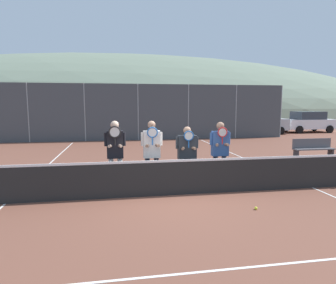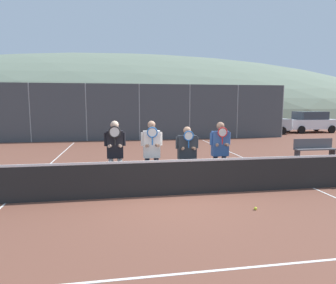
{
  "view_description": "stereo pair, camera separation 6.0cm",
  "coord_description": "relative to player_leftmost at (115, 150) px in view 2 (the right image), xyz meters",
  "views": [
    {
      "loc": [
        -1.36,
        -7.22,
        2.31
      ],
      "look_at": [
        0.02,
        0.77,
        1.26
      ],
      "focal_mm": 32.0,
      "sensor_mm": 36.0,
      "label": 1
    },
    {
      "loc": [
        -1.3,
        -7.23,
        2.31
      ],
      "look_at": [
        0.02,
        0.77,
        1.26
      ],
      "focal_mm": 32.0,
      "sensor_mm": 36.0,
      "label": 2
    }
  ],
  "objects": [
    {
      "name": "tennis_ball_on_court",
      "position": [
        3.02,
        -1.92,
        -1.07
      ],
      "size": [
        0.07,
        0.07,
        0.07
      ],
      "color": "#CCDB33",
      "rests_on": "ground_plane"
    },
    {
      "name": "player_center_right",
      "position": [
        1.92,
        -0.0,
        -0.09
      ],
      "size": [
        0.63,
        0.34,
        1.69
      ],
      "color": "#232838",
      "rests_on": "ground_plane"
    },
    {
      "name": "car_center",
      "position": [
        5.89,
        14.0,
        -0.18
      ],
      "size": [
        4.38,
        1.99,
        1.82
      ],
      "color": "black",
      "rests_on": "ground_plane"
    },
    {
      "name": "player_rightmost",
      "position": [
        2.86,
        0.03,
        -0.03
      ],
      "size": [
        0.59,
        0.34,
        1.81
      ],
      "color": "#232838",
      "rests_on": "ground_plane"
    },
    {
      "name": "car_far_left",
      "position": [
        -3.45,
        13.87,
        -0.21
      ],
      "size": [
        4.45,
        2.06,
        1.74
      ],
      "color": "navy",
      "rests_on": "ground_plane"
    },
    {
      "name": "player_center_left",
      "position": [
        0.95,
        -0.08,
        -0.01
      ],
      "size": [
        0.57,
        0.34,
        1.86
      ],
      "color": "#232838",
      "rests_on": "ground_plane"
    },
    {
      "name": "fence_back",
      "position": [
        1.41,
        11.15,
        0.66
      ],
      "size": [
        19.59,
        0.06,
        3.53
      ],
      "color": "gray",
      "rests_on": "ground_plane"
    },
    {
      "name": "court_line_left_sideline",
      "position": [
        -2.53,
        2.42,
        -1.1
      ],
      "size": [
        0.05,
        16.0,
        0.01
      ],
      "primitive_type": "cube",
      "color": "white",
      "rests_on": "ground_plane"
    },
    {
      "name": "tennis_net",
      "position": [
        1.41,
        -0.58,
        -0.63
      ],
      "size": [
        10.6,
        0.09,
        1.01
      ],
      "color": "gray",
      "rests_on": "ground_plane"
    },
    {
      "name": "car_far_right",
      "position": [
        15.3,
        14.1,
        -0.24
      ],
      "size": [
        4.02,
        2.02,
        1.67
      ],
      "color": "silver",
      "rests_on": "ground_plane"
    },
    {
      "name": "court_line_service_near",
      "position": [
        1.41,
        -4.08,
        -1.1
      ],
      "size": [
        7.88,
        0.05,
        0.01
      ],
      "primitive_type": "cube",
      "color": "white",
      "rests_on": "ground_plane"
    },
    {
      "name": "car_left_of_center",
      "position": [
        1.24,
        14.12,
        -0.19
      ],
      "size": [
        4.02,
        2.01,
        1.8
      ],
      "color": "maroon",
      "rests_on": "ground_plane"
    },
    {
      "name": "ground_plane",
      "position": [
        1.41,
        -0.58,
        -1.1
      ],
      "size": [
        120.0,
        120.0,
        0.0
      ],
      "primitive_type": "plane",
      "color": "brown"
    },
    {
      "name": "clubhouse_building",
      "position": [
        2.0,
        18.55,
        0.58
      ],
      "size": [
        20.67,
        5.5,
        3.32
      ],
      "color": "#9EA3A8",
      "rests_on": "ground_plane"
    },
    {
      "name": "player_leftmost",
      "position": [
        0.0,
        0.0,
        0.0
      ],
      "size": [
        0.55,
        0.34,
        1.87
      ],
      "color": "white",
      "rests_on": "ground_plane"
    },
    {
      "name": "hill_distant",
      "position": [
        1.41,
        59.83,
        -1.1
      ],
      "size": [
        123.37,
        68.54,
        23.99
      ],
      "color": "slate",
      "rests_on": "ground_plane"
    },
    {
      "name": "car_right_of_center",
      "position": [
        10.69,
        13.57,
        -0.16
      ],
      "size": [
        4.3,
        2.02,
        1.86
      ],
      "color": "#B2B7BC",
      "rests_on": "ground_plane"
    },
    {
      "name": "court_line_right_sideline",
      "position": [
        5.35,
        2.42,
        -1.1
      ],
      "size": [
        0.05,
        16.0,
        0.01
      ],
      "primitive_type": "cube",
      "color": "white",
      "rests_on": "ground_plane"
    },
    {
      "name": "bench_courtside",
      "position": [
        8.14,
        3.36,
        -0.64
      ],
      "size": [
        1.76,
        0.36,
        0.85
      ],
      "color": "#515156",
      "rests_on": "ground_plane"
    }
  ]
}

